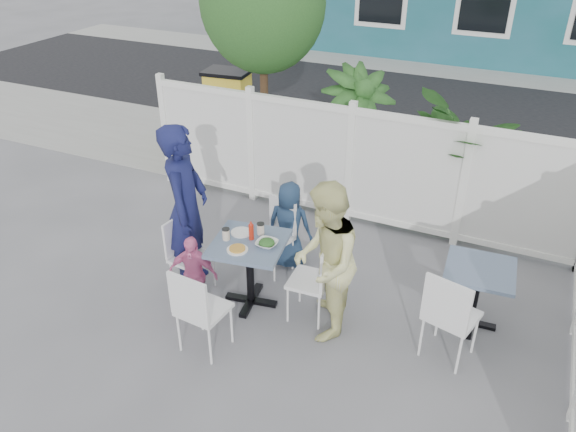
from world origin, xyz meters
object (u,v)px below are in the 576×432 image
at_px(utility_cabinet, 229,111).
at_px(woman, 325,262).
at_px(man, 186,208).
at_px(chair_right, 317,275).
at_px(chair_back, 277,230).
at_px(spare_table, 478,281).
at_px(chair_left, 185,250).
at_px(chair_near, 198,307).
at_px(boy, 289,225).
at_px(main_table, 249,256).
at_px(toddler, 193,274).

bearing_deg(utility_cabinet, woman, -55.60).
height_order(utility_cabinet, man, man).
bearing_deg(chair_right, chair_back, 46.23).
xyz_separation_m(man, woman, (1.66, -0.14, -0.13)).
bearing_deg(chair_back, spare_table, -165.92).
height_order(chair_left, chair_back, same).
bearing_deg(utility_cabinet, chair_near, -69.53).
height_order(chair_back, woman, woman).
relative_size(utility_cabinet, chair_near, 1.35).
distance_m(chair_back, man, 1.10).
xyz_separation_m(man, boy, (0.86, 0.78, -0.42)).
height_order(chair_near, man, man).
height_order(spare_table, chair_back, chair_back).
bearing_deg(chair_right, chair_near, 136.00).
height_order(chair_left, chair_right, chair_right).
bearing_deg(spare_table, boy, 174.59).
height_order(main_table, chair_near, chair_near).
xyz_separation_m(main_table, woman, (0.87, -0.07, 0.22)).
distance_m(utility_cabinet, boy, 3.82).
bearing_deg(man, chair_near, -160.84).
relative_size(woman, toddler, 1.82).
bearing_deg(chair_right, woman, -140.39).
distance_m(utility_cabinet, main_table, 4.45).
distance_m(spare_table, woman, 1.57).
bearing_deg(chair_right, toddler, 105.68).
relative_size(man, toddler, 2.11).
relative_size(boy, toddler, 1.19).
bearing_deg(main_table, man, 175.47).
xyz_separation_m(chair_left, woman, (1.64, -0.01, 0.31)).
xyz_separation_m(utility_cabinet, chair_left, (1.64, -3.81, -0.13)).
distance_m(chair_right, boy, 1.02).
height_order(main_table, chair_back, chair_back).
bearing_deg(utility_cabinet, toddler, -71.09).
distance_m(main_table, chair_back, 0.74).
height_order(main_table, toddler, toddler).
bearing_deg(spare_table, man, -169.21).
height_order(woman, toddler, woman).
xyz_separation_m(utility_cabinet, man, (1.62, -3.68, 0.32)).
xyz_separation_m(boy, toddler, (-0.56, -1.20, -0.09)).
height_order(spare_table, man, man).
relative_size(main_table, boy, 0.78).
height_order(spare_table, boy, boy).
height_order(man, toddler, man).
bearing_deg(woman, spare_table, 100.17).
xyz_separation_m(chair_left, man, (-0.03, 0.13, 0.45)).
relative_size(spare_table, chair_left, 0.80).
distance_m(chair_back, toddler, 1.17).
bearing_deg(chair_back, man, 57.67).
bearing_deg(boy, chair_back, 39.86).
bearing_deg(boy, woman, 123.17).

